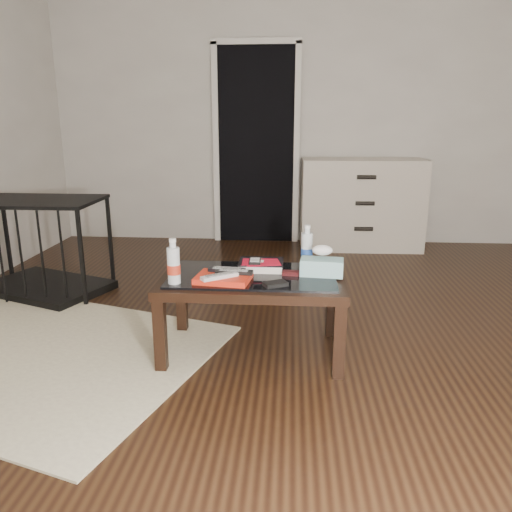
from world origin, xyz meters
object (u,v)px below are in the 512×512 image
(dresser, at_px, (361,204))
(textbook, at_px, (261,265))
(water_bottle_right, at_px, (307,245))
(pet_crate, at_px, (43,262))
(water_bottle_left, at_px, (173,261))
(tissue_box, at_px, (322,267))
(coffee_table, at_px, (252,286))

(dresser, distance_m, textbook, 2.51)
(dresser, xyz_separation_m, water_bottle_right, (-0.61, -2.25, 0.13))
(pet_crate, height_order, water_bottle_left, pet_crate)
(pet_crate, distance_m, tissue_box, 2.25)
(water_bottle_left, xyz_separation_m, tissue_box, (0.77, 0.20, -0.07))
(pet_crate, xyz_separation_m, water_bottle_right, (1.97, -0.71, 0.35))
(pet_crate, relative_size, water_bottle_left, 4.44)
(pet_crate, bearing_deg, textbook, -4.06)
(coffee_table, bearing_deg, water_bottle_left, -155.85)
(dresser, relative_size, textbook, 4.83)
(textbook, relative_size, tissue_box, 1.09)
(pet_crate, height_order, textbook, pet_crate)
(coffee_table, distance_m, dresser, 2.62)
(dresser, distance_m, pet_crate, 3.02)
(water_bottle_left, bearing_deg, pet_crate, 139.44)
(textbook, bearing_deg, pet_crate, 154.32)
(pet_crate, height_order, water_bottle_right, pet_crate)
(dresser, height_order, pet_crate, dresser)
(coffee_table, relative_size, textbook, 4.00)
(coffee_table, distance_m, tissue_box, 0.39)
(coffee_table, bearing_deg, pet_crate, 151.23)
(coffee_table, distance_m, water_bottle_left, 0.47)
(dresser, xyz_separation_m, water_bottle_left, (-1.30, -2.64, 0.13))
(dresser, distance_m, water_bottle_right, 2.34)
(dresser, height_order, water_bottle_left, dresser)
(textbook, bearing_deg, dresser, 69.39)
(coffee_table, xyz_separation_m, water_bottle_left, (-0.39, -0.18, 0.18))
(dresser, distance_m, water_bottle_left, 2.94)
(dresser, xyz_separation_m, tissue_box, (-0.53, -2.44, 0.06))
(tissue_box, bearing_deg, pet_crate, 162.39)
(water_bottle_left, height_order, water_bottle_right, same)
(dresser, bearing_deg, water_bottle_right, -106.02)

